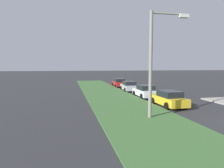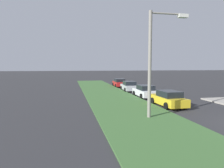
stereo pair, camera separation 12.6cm
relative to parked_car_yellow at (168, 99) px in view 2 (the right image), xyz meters
The scene contains 6 objects.
grass_median 5.10m from the parked_car_yellow, 54.35° to the left, with size 60.00×6.00×0.12m, color #3D6633.
parked_car_yellow is the anchor object (origin of this frame).
parked_car_white 5.64m from the parked_car_yellow, ahead, with size 4.32×2.06×1.47m.
parked_car_silver 11.88m from the parked_car_yellow, ahead, with size 4.38×2.18×1.47m.
parked_car_red 18.22m from the parked_car_yellow, ahead, with size 4.36×2.13×1.47m.
streetlight 6.12m from the parked_car_yellow, 140.74° to the left, with size 0.37×2.87×7.50m.
Camera 2 is at (-9.95, 11.53, 3.74)m, focal length 32.32 mm.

